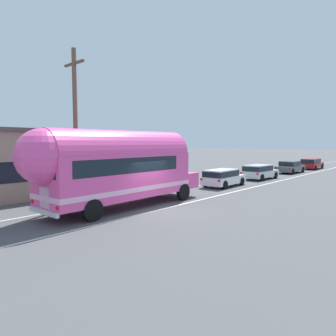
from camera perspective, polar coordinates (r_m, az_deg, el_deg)
name	(u,v)px	position (r m, az deg, el deg)	size (l,w,h in m)	color
ground_plane	(158,210)	(15.91, -1.87, -7.87)	(300.00, 300.00, 0.00)	#4C4C4F
lane_markings	(241,184)	(26.57, 13.51, -2.88)	(3.82, 80.00, 0.01)	silver
utility_pole	(76,125)	(17.41, -16.93, 7.67)	(1.80, 0.24, 8.50)	brown
painted_bus	(116,165)	(16.05, -9.74, 0.50)	(2.79, 11.14, 4.12)	#EA4C9E
car_lead	(223,177)	(24.52, 10.20, -1.60)	(2.02, 4.33, 1.37)	white
car_second	(259,171)	(30.28, 16.67, -0.54)	(2.07, 4.40, 1.37)	silver
car_third	(290,166)	(37.72, 21.87, 0.27)	(2.00, 4.65, 1.37)	#474C51
car_fourth	(311,163)	(44.28, 25.26, 0.83)	(1.94, 4.48, 1.37)	#A5191E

